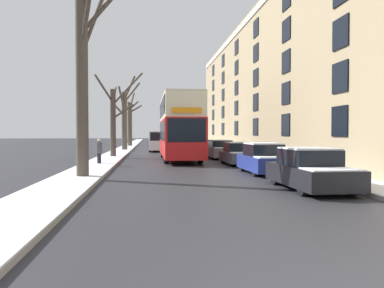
% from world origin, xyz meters
% --- Properties ---
extents(sidewalk_left, '(2.08, 130.00, 0.16)m').
position_xyz_m(sidewalk_left, '(-5.31, 53.00, 0.08)').
color(sidewalk_left, gray).
rests_on(sidewalk_left, ground).
extents(sidewalk_right, '(2.08, 130.00, 0.16)m').
position_xyz_m(sidewalk_right, '(5.31, 53.00, 0.08)').
color(sidewalk_right, gray).
rests_on(sidewalk_right, ground).
extents(terrace_facade_right, '(9.10, 53.85, 12.48)m').
position_xyz_m(terrace_facade_right, '(10.84, 25.91, 6.24)').
color(terrace_facade_right, tan).
rests_on(terrace_facade_right, ground).
extents(bare_tree_left_0, '(2.48, 2.76, 10.10)m').
position_xyz_m(bare_tree_left_0, '(-4.97, 12.23, 4.61)').
color(bare_tree_left_0, '#4C4238').
rests_on(bare_tree_left_0, ground).
extents(bare_tree_left_1, '(3.54, 4.66, 6.84)m').
position_xyz_m(bare_tree_left_1, '(-5.09, 26.40, 3.20)').
color(bare_tree_left_1, '#4C4238').
rests_on(bare_tree_left_1, ground).
extents(bare_tree_left_2, '(2.88, 2.85, 8.42)m').
position_xyz_m(bare_tree_left_2, '(-5.02, 38.93, 3.79)').
color(bare_tree_left_2, '#4C4238').
rests_on(bare_tree_left_2, ground).
extents(bare_tree_left_3, '(3.29, 1.87, 8.24)m').
position_xyz_m(bare_tree_left_3, '(-5.15, 52.89, 3.84)').
color(bare_tree_left_3, '#4C4238').
rests_on(bare_tree_left_3, ground).
extents(double_decker_bus, '(2.56, 10.95, 4.57)m').
position_xyz_m(double_decker_bus, '(-0.12, 23.51, 2.58)').
color(double_decker_bus, red).
rests_on(double_decker_bus, ground).
extents(parked_car_0, '(1.82, 4.24, 1.44)m').
position_xyz_m(parked_car_0, '(3.21, 8.55, 0.66)').
color(parked_car_0, black).
rests_on(parked_car_0, ground).
extents(parked_car_1, '(1.76, 3.94, 1.48)m').
position_xyz_m(parked_car_1, '(3.21, 13.77, 0.68)').
color(parked_car_1, navy).
rests_on(parked_car_1, ground).
extents(parked_car_2, '(1.68, 3.95, 1.41)m').
position_xyz_m(parked_car_2, '(3.21, 19.05, 0.65)').
color(parked_car_2, '#474C56').
rests_on(parked_car_2, ground).
extents(parked_car_3, '(1.82, 4.60, 1.45)m').
position_xyz_m(parked_car_3, '(3.21, 24.98, 0.67)').
color(parked_car_3, slate).
rests_on(parked_car_3, ground).
extents(parked_car_4, '(1.77, 4.55, 1.36)m').
position_xyz_m(parked_car_4, '(3.21, 30.76, 0.63)').
color(parked_car_4, slate).
rests_on(parked_car_4, ground).
extents(oncoming_van, '(1.99, 5.44, 2.18)m').
position_xyz_m(oncoming_van, '(-1.33, 37.08, 1.19)').
color(oncoming_van, white).
rests_on(oncoming_van, ground).
extents(pedestrian_left_sidewalk, '(0.35, 0.35, 1.63)m').
position_xyz_m(pedestrian_left_sidewalk, '(-5.29, 18.99, 0.89)').
color(pedestrian_left_sidewalk, black).
rests_on(pedestrian_left_sidewalk, ground).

